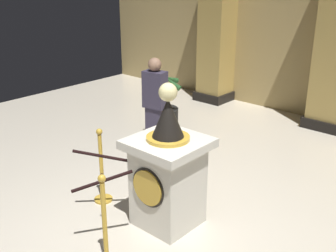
# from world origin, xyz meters

# --- Properties ---
(ground_plane) EXTENTS (12.38, 12.38, 0.00)m
(ground_plane) POSITION_xyz_m (0.00, 0.00, 0.00)
(ground_plane) COLOR beige
(pedestal_clock) EXTENTS (0.82, 0.82, 1.73)m
(pedestal_clock) POSITION_xyz_m (-0.15, 0.39, 0.67)
(pedestal_clock) COLOR silver
(pedestal_clock) RESTS_ON ground_plane
(stanchion_near) EXTENTS (0.24, 0.24, 1.01)m
(stanchion_near) POSITION_xyz_m (-1.12, 0.21, 0.35)
(stanchion_near) COLOR gold
(stanchion_near) RESTS_ON ground_plane
(stanchion_far) EXTENTS (0.24, 0.24, 1.03)m
(stanchion_far) POSITION_xyz_m (-0.12, -0.59, 0.36)
(stanchion_far) COLOR gold
(stanchion_far) RESTS_ON ground_plane
(velvet_rope) EXTENTS (0.93, 0.93, 0.22)m
(velvet_rope) POSITION_xyz_m (-0.62, -0.19, 0.79)
(velvet_rope) COLOR black
(column_left) EXTENTS (0.76, 0.76, 3.36)m
(column_left) POSITION_xyz_m (-2.68, 4.88, 1.67)
(column_left) COLOR black
(column_left) RESTS_ON ground_plane
(potted_palm_left) EXTENTS (0.78, 0.79, 1.14)m
(potted_palm_left) POSITION_xyz_m (-2.22, 2.57, 0.30)
(potted_palm_left) COLOR black
(potted_palm_left) RESTS_ON ground_plane
(bystander_guest) EXTENTS (0.39, 0.28, 1.59)m
(bystander_guest) POSITION_xyz_m (-1.66, 1.79, 0.84)
(bystander_guest) COLOR #383347
(bystander_guest) RESTS_ON ground_plane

